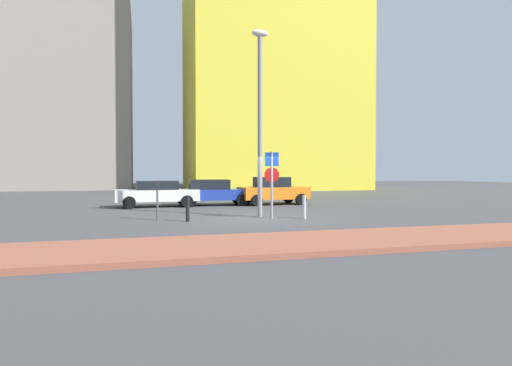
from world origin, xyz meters
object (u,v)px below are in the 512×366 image
parked_car_blue (213,192)px  parking_sign_post (272,177)px  parking_meter (157,195)px  traffic_bollard_mid (304,207)px  parked_car_white (157,193)px  parked_car_orange (273,191)px  traffic_bollard_near (188,209)px  street_lamp (260,108)px

parked_car_blue → parking_sign_post: bearing=-81.0°
parking_meter → traffic_bollard_mid: parking_meter is taller
parked_car_white → parked_car_blue: parked_car_blue is taller
parking_sign_post → traffic_bollard_mid: 1.78m
parked_car_blue → parked_car_orange: parked_car_orange is taller
parked_car_blue → traffic_bollard_near: parked_car_blue is taller
street_lamp → traffic_bollard_near: bearing=-163.5°
parked_car_white → traffic_bollard_near: (0.85, -7.15, -0.27)m
parked_car_white → traffic_bollard_near: size_ratio=4.65×
parked_car_orange → parking_meter: parked_car_orange is taller
parked_car_blue → parking_meter: size_ratio=2.78×
parked_car_blue → street_lamp: bearing=-82.3°
parking_sign_post → traffic_bollard_near: 3.58m
parked_car_white → parking_sign_post: parking_sign_post is taller
parked_car_orange → parked_car_white: bearing=179.5°
parked_car_blue → parked_car_orange: 3.43m
traffic_bollard_near → parking_sign_post: bearing=2.4°
parked_car_blue → traffic_bollard_mid: parked_car_blue is taller
parking_sign_post → street_lamp: bearing=109.1°
parked_car_blue → traffic_bollard_mid: 8.00m
parked_car_blue → parking_meter: 7.43m
parking_sign_post → traffic_bollard_near: parking_sign_post is taller
traffic_bollard_near → parking_meter: bearing=146.8°
parked_car_orange → parking_sign_post: (-2.28, -6.95, 0.88)m
parked_car_orange → traffic_bollard_near: bearing=-128.5°
parked_car_white → parked_car_orange: bearing=-0.5°
parked_car_blue → traffic_bollard_near: bearing=-106.8°
parked_car_orange → street_lamp: (-2.55, -6.17, 3.71)m
parking_meter → traffic_bollard_near: (1.08, -0.71, -0.51)m
parking_sign_post → street_lamp: size_ratio=0.35×
parked_car_orange → parking_meter: size_ratio=2.65×
parked_car_blue → parking_sign_post: parking_sign_post is taller
street_lamp → traffic_bollard_near: (-3.10, -0.92, -4.04)m
traffic_bollard_near → traffic_bollard_mid: bearing=-3.4°
parking_meter → traffic_bollard_mid: 5.79m
parked_car_orange → street_lamp: 7.64m
parked_car_blue → parked_car_orange: bearing=-4.5°
parked_car_white → traffic_bollard_mid: parked_car_white is taller
parking_meter → traffic_bollard_mid: (5.68, -0.98, -0.51)m
traffic_bollard_near → parked_car_white: bearing=96.8°
parked_car_white → parked_car_blue: 3.08m
traffic_bollard_near → traffic_bollard_mid: (4.60, -0.27, -0.00)m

